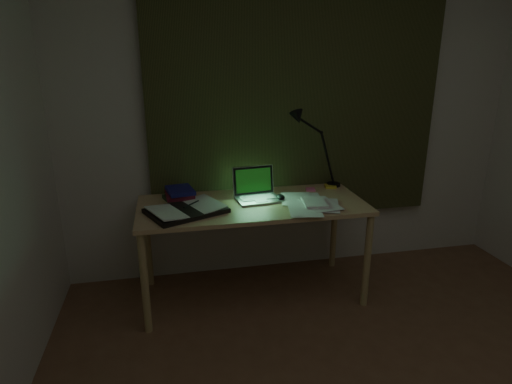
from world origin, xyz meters
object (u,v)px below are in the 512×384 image
at_px(desk_lamp, 335,149).
at_px(laptop, 259,186).
at_px(book_stack, 179,194).
at_px(loose_papers, 306,203).
at_px(open_textbook, 186,210).
at_px(desk, 253,250).

bearing_deg(desk_lamp, laptop, -151.15).
bearing_deg(laptop, book_stack, 161.11).
relative_size(book_stack, desk_lamp, 0.39).
bearing_deg(loose_papers, laptop, 153.48).
xyz_separation_m(open_textbook, book_stack, (-0.03, 0.26, 0.03)).
bearing_deg(open_textbook, loose_papers, -24.71).
bearing_deg(desk, book_stack, 161.08).
relative_size(desk, open_textbook, 3.31).
distance_m(desk, open_textbook, 0.59).
relative_size(desk, loose_papers, 4.37).
bearing_deg(book_stack, open_textbook, -82.97).
height_order(laptop, open_textbook, laptop).
xyz_separation_m(desk, open_textbook, (-0.45, -0.09, 0.37)).
bearing_deg(open_textbook, desk, -12.64).
height_order(laptop, book_stack, laptop).
relative_size(desk, desk_lamp, 2.66).
bearing_deg(book_stack, desk_lamp, 5.05).
bearing_deg(desk_lamp, desk, -148.96).
bearing_deg(laptop, desk_lamp, 12.46).
distance_m(loose_papers, desk_lamp, 0.58).
relative_size(open_textbook, desk_lamp, 0.80).
xyz_separation_m(loose_papers, desk_lamp, (0.34, 0.37, 0.28)).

